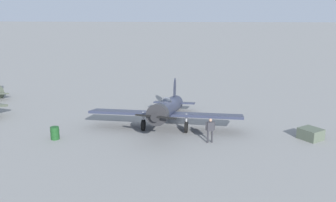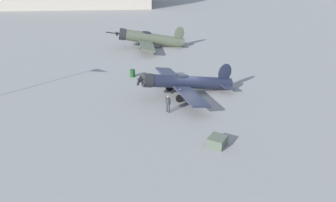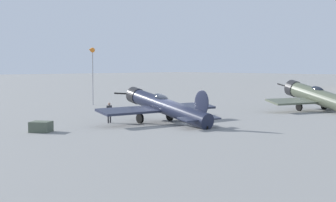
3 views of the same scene
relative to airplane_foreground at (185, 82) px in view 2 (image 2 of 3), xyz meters
name	(u,v)px [view 2 (image 2 of 3)]	position (x,y,z in m)	size (l,w,h in m)	color
ground_plane	(190,94)	(0.04, 0.50, -1.35)	(400.00, 400.00, 0.00)	gray
airplane_foreground	(185,82)	(0.00, 0.00, 0.00)	(10.96, 10.58, 3.00)	#1E2338
airplane_mid_apron	(150,39)	(-18.46, 3.04, -0.01)	(11.46, 11.47, 3.50)	#4C5442
ground_crew_mechanic	(168,102)	(3.01, -3.17, -0.36)	(0.61, 0.34, 1.63)	#2D2D33
equipment_crate	(217,141)	(9.68, -2.04, -0.98)	(1.77, 1.80, 0.73)	#4C5647
fuel_drum	(133,73)	(-7.20, -3.24, -0.92)	(0.61, 0.61, 0.84)	#19471E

